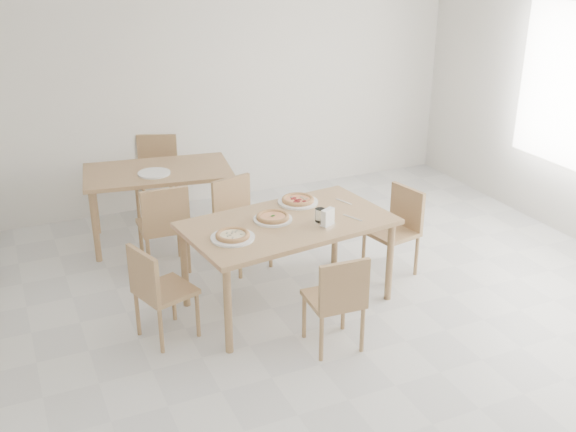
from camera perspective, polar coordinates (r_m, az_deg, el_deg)
name	(u,v)px	position (r m, az deg, el deg)	size (l,w,h in m)	color
main_table	(288,229)	(5.47, 0.00, -1.14)	(1.76, 1.13, 0.75)	tan
chair_south	(338,297)	(4.96, 4.24, -6.83)	(0.41, 0.41, 0.78)	tan
chair_north	(238,216)	(6.24, -4.22, -0.01)	(0.50, 0.50, 0.83)	tan
chair_west	(157,287)	(5.16, -11.05, -5.94)	(0.49, 0.49, 0.78)	tan
chair_east	(398,225)	(6.17, 9.28, -0.72)	(0.46, 0.46, 0.80)	tan
plate_margherita	(273,219)	(5.46, -1.29, -0.28)	(0.32, 0.32, 0.02)	white
plate_mushroom	(233,238)	(5.15, -4.70, -1.84)	(0.34, 0.34, 0.02)	white
plate_pepperoni	(298,202)	(5.81, 0.84, 1.20)	(0.35, 0.35, 0.02)	white
pizza_margherita	(273,217)	(5.45, -1.30, -0.06)	(0.29, 0.29, 0.03)	#EFBB70
pizza_mushroom	(233,235)	(5.14, -4.70, -1.61)	(0.27, 0.27, 0.03)	#EFBB70
pizza_pepperoni	(298,199)	(5.80, 0.85, 1.41)	(0.31, 0.31, 0.03)	#EFBB70
tumbler_a	(320,215)	(5.42, 2.73, 0.07)	(0.08, 0.08, 0.11)	white
tumbler_b	(327,220)	(5.37, 3.34, -0.30)	(0.07, 0.07, 0.09)	white
napkin_holder	(328,218)	(5.33, 3.38, -0.17)	(0.15, 0.12, 0.15)	silver
fork_a	(344,202)	(5.85, 4.74, 1.21)	(0.02, 0.19, 0.01)	silver
fork_b	(353,218)	(5.52, 5.49, -0.16)	(0.02, 0.20, 0.01)	silver
second_table	(158,178)	(6.78, -10.94, 3.15)	(1.52, 1.02, 0.75)	tan
chair_back_s	(164,222)	(6.16, -10.45, -0.54)	(0.44, 0.44, 0.85)	tan
chair_back_n	(157,170)	(7.51, -11.03, 3.85)	(0.56, 0.56, 0.87)	tan
plate_empty	(154,173)	(6.63, -11.27, 3.57)	(0.31, 0.31, 0.02)	white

